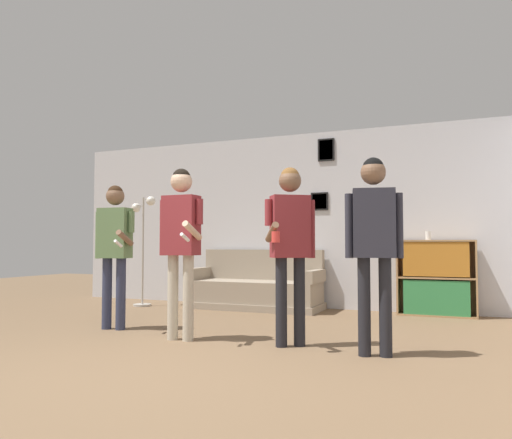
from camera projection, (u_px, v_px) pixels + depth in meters
name	position (u px, v px, depth m)	size (l,w,h in m)	color
ground_plane	(126.00, 380.00, 3.56)	(20.00, 20.00, 0.00)	brown
wall_back	(306.00, 220.00, 7.76)	(8.22, 0.08, 2.70)	silver
couch	(256.00, 289.00, 7.57)	(2.02, 0.80, 0.89)	gray
bookshelf	(436.00, 278.00, 6.78)	(1.03, 0.30, 1.03)	#A87F51
floor_lamp	(143.00, 234.00, 7.91)	(0.43, 0.28, 1.73)	#ADA89E
person_player_foreground_left	(114.00, 241.00, 5.74)	(0.52, 0.44, 1.65)	#2D334C
person_player_foreground_center	(181.00, 233.00, 5.10)	(0.50, 0.47, 1.75)	#B7AD99
person_watcher_holding_cup	(290.00, 235.00, 4.79)	(0.42, 0.58, 1.72)	black
person_spectator_near_bookshelf	(374.00, 232.00, 4.37)	(0.49, 0.27, 1.74)	black
drinking_cup	(428.00, 236.00, 6.85)	(0.07, 0.07, 0.12)	white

